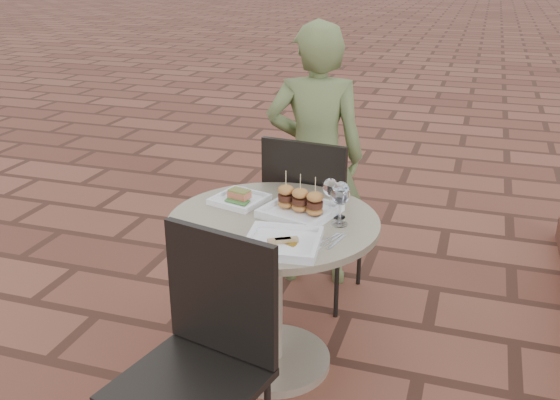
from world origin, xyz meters
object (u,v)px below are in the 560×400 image
(diner, at_px, (315,158))
(plate_sliders, at_px, (300,205))
(chair_far, at_px, (311,208))
(plate_tuna, at_px, (283,242))
(plate_salmon, at_px, (239,199))
(cafe_table, at_px, (273,270))
(chair_near, at_px, (204,346))

(diner, bearing_deg, plate_sliders, 87.09)
(chair_far, relative_size, plate_tuna, 2.97)
(diner, distance_m, plate_salmon, 0.74)
(plate_salmon, bearing_deg, cafe_table, -32.91)
(chair_near, xyz_separation_m, plate_sliders, (0.11, 0.78, 0.22))
(cafe_table, bearing_deg, plate_sliders, 42.55)
(chair_near, distance_m, plate_tuna, 0.51)
(chair_far, distance_m, plate_tuna, 0.86)
(plate_salmon, distance_m, plate_tuna, 0.49)
(plate_salmon, height_order, plate_sliders, plate_sliders)
(chair_far, distance_m, chair_near, 1.28)
(chair_far, relative_size, plate_salmon, 3.58)
(plate_salmon, relative_size, plate_sliders, 0.74)
(cafe_table, distance_m, chair_far, 0.59)
(cafe_table, xyz_separation_m, chair_far, (0.00, 0.59, 0.07))
(plate_tuna, bearing_deg, cafe_table, 116.41)
(plate_salmon, bearing_deg, chair_near, -76.82)
(plate_sliders, bearing_deg, chair_far, 99.97)
(cafe_table, xyz_separation_m, plate_sliders, (0.09, 0.09, 0.29))
(chair_far, relative_size, diner, 0.63)
(diner, bearing_deg, cafe_table, 79.93)
(chair_far, bearing_deg, diner, -72.60)
(plate_tuna, bearing_deg, diner, 98.52)
(cafe_table, relative_size, chair_near, 0.97)
(chair_far, height_order, plate_salmon, chair_far)
(chair_near, height_order, plate_sliders, chair_near)
(chair_far, bearing_deg, plate_tuna, 104.43)
(chair_near, bearing_deg, diner, 104.24)
(chair_near, xyz_separation_m, diner, (-0.03, 1.54, 0.18))
(cafe_table, relative_size, plate_sliders, 2.58)
(plate_salmon, xyz_separation_m, plate_tuna, (0.32, -0.37, 0.00))
(diner, bearing_deg, plate_salmon, 64.27)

